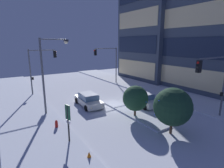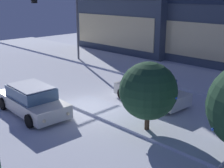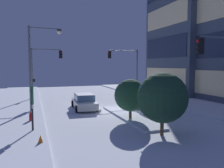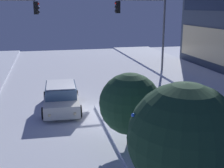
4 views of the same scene
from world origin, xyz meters
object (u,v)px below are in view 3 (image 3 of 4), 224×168
parking_info_sign (32,103)px  street_lamp_arched (39,57)px  traffic_light_corner_near_left (44,64)px  construction_cone (40,140)px  car_far (152,104)px  decorated_tree_median (130,95)px  traffic_light_corner_far_left (126,63)px  decorated_tree_left_of_median (163,98)px  car_near (84,102)px  fire_hydrant (31,117)px

parking_info_sign → street_lamp_arched: bearing=69.3°
traffic_light_corner_near_left → parking_info_sign: 15.20m
parking_info_sign → construction_cone: bearing=-96.4°
car_far → street_lamp_arched: (-3.34, -9.75, 4.36)m
decorated_tree_median → traffic_light_corner_far_left: bearing=158.6°
car_far → decorated_tree_left_of_median: 7.28m
traffic_light_corner_near_left → decorated_tree_median: size_ratio=2.01×
car_near → decorated_tree_median: 6.22m
car_far → traffic_light_corner_far_left: (-11.62, 2.29, 3.85)m
car_far → traffic_light_corner_near_left: traffic_light_corner_near_left is taller
fire_hydrant → construction_cone: (5.36, 0.52, -0.10)m
car_far → parking_info_sign: (3.29, -10.40, 1.21)m
car_near → traffic_light_corner_near_left: size_ratio=0.74×
fire_hydrant → decorated_tree_median: (1.76, 7.40, 1.57)m
fire_hydrant → construction_cone: bearing=5.6°
car_near → traffic_light_corner_far_left: 12.09m
car_near → decorated_tree_left_of_median: 10.31m
decorated_tree_median → construction_cone: 7.94m
decorated_tree_median → car_far: bearing=125.5°
car_far → decorated_tree_left_of_median: (6.48, -2.89, 1.62)m
car_far → traffic_light_corner_near_left: (-11.65, -8.99, 3.68)m
fire_hydrant → decorated_tree_median: decorated_tree_median is taller
car_near → parking_info_sign: bearing=-33.3°
traffic_light_corner_far_left → fire_hydrant: traffic_light_corner_far_left is taller
traffic_light_corner_near_left → decorated_tree_left_of_median: bearing=-71.4°
traffic_light_corner_far_left → construction_cone: bearing=54.8°
decorated_tree_median → construction_cone: size_ratio=5.85×
construction_cone → street_lamp_arched: bearing=178.3°
street_lamp_arched → parking_info_sign: 7.37m
traffic_light_corner_far_left → street_lamp_arched: 14.62m
car_near → fire_hydrant: 6.23m
traffic_light_corner_far_left → decorated_tree_left_of_median: 18.96m
parking_info_sign → construction_cone: size_ratio=5.45×
traffic_light_corner_near_left → decorated_tree_left_of_median: size_ratio=1.67×
street_lamp_arched → construction_cone: street_lamp_arched is taller
parking_info_sign → decorated_tree_left_of_median: bearing=-38.1°
traffic_light_corner_near_left → construction_cone: size_ratio=11.78×
street_lamp_arched → decorated_tree_median: bearing=-45.3°
traffic_light_corner_near_left → fire_hydrant: size_ratio=8.30×
fire_hydrant → parking_info_sign: 3.20m
car_near → car_far: size_ratio=1.06×
traffic_light_corner_near_left → parking_info_sign: (14.93, -1.41, -2.47)m
construction_cone → car_near: bearing=154.4°
car_far → parking_info_sign: bearing=111.3°
car_near → street_lamp_arched: (-0.02, -4.13, 4.36)m
fire_hydrant → construction_cone: size_ratio=1.42×
traffic_light_corner_far_left → fire_hydrant: bearing=43.3°
car_near → street_lamp_arched: bearing=-87.7°
car_near → fire_hydrant: bearing=-49.7°
fire_hydrant → parking_info_sign: bearing=2.7°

